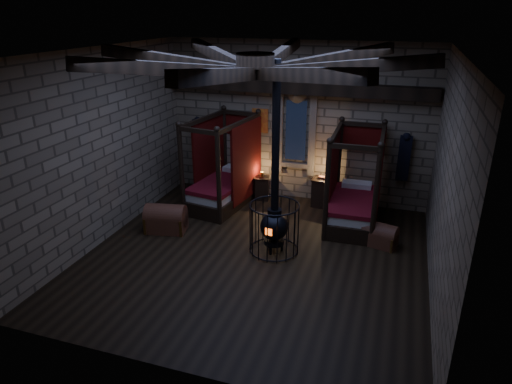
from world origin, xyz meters
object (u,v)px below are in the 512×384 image
(bed_right, at_px, (354,201))
(stove, at_px, (274,224))
(bed_left, at_px, (224,183))
(trunk_left, at_px, (166,219))
(trunk_right, at_px, (380,235))

(bed_right, bearing_deg, stove, -127.22)
(bed_right, bearing_deg, bed_left, 176.75)
(bed_left, bearing_deg, stove, -38.18)
(bed_right, height_order, trunk_left, bed_right)
(bed_left, relative_size, trunk_left, 2.33)
(trunk_left, xyz_separation_m, trunk_right, (4.86, 0.84, -0.06))
(bed_left, height_order, stove, stove)
(trunk_left, bearing_deg, bed_left, 59.04)
(stove, bearing_deg, trunk_right, 32.72)
(trunk_left, height_order, stove, stove)
(bed_left, relative_size, trunk_right, 2.88)
(trunk_left, distance_m, stove, 2.73)
(bed_right, distance_m, stove, 2.45)
(trunk_right, bearing_deg, bed_right, 140.87)
(trunk_left, bearing_deg, stove, -14.16)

